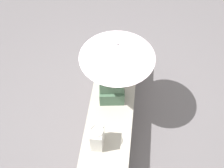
# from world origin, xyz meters

# --- Properties ---
(ground_plane) EXTENTS (14.00, 14.00, 0.00)m
(ground_plane) POSITION_xyz_m (0.00, 0.00, 0.00)
(ground_plane) COLOR #605B5E
(stone_bench) EXTENTS (2.29, 0.62, 0.47)m
(stone_bench) POSITION_xyz_m (0.00, 0.00, 0.23)
(stone_bench) COLOR #A8A093
(stone_bench) RESTS_ON ground
(person_seated) EXTENTS (0.32, 0.49, 0.90)m
(person_seated) POSITION_xyz_m (-0.05, -0.01, 0.86)
(person_seated) COLOR #47664C
(person_seated) RESTS_ON stone_bench
(parasol) EXTENTS (0.94, 0.94, 1.02)m
(parasol) POSITION_xyz_m (-0.12, 0.05, 1.35)
(parasol) COLOR #B7B7BC
(parasol) RESTS_ON stone_bench
(handbag_black) EXTENTS (0.22, 0.17, 0.36)m
(handbag_black) POSITION_xyz_m (0.67, -0.10, 0.64)
(handbag_black) COLOR silver
(handbag_black) RESTS_ON stone_bench
(magazine) EXTENTS (0.31, 0.24, 0.01)m
(magazine) POSITION_xyz_m (-0.63, 0.02, 0.47)
(magazine) COLOR gold
(magazine) RESTS_ON stone_bench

